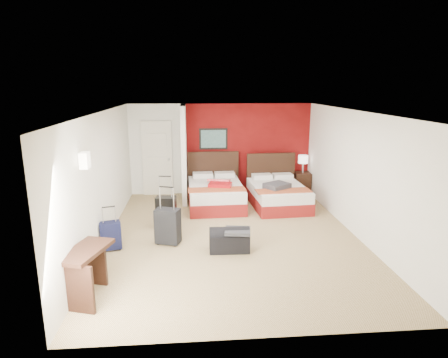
{
  "coord_description": "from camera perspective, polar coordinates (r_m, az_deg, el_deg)",
  "views": [
    {
      "loc": [
        -0.77,
        -7.24,
        3.0
      ],
      "look_at": [
        -0.1,
        0.8,
        1.0
      ],
      "focal_mm": 30.65,
      "sensor_mm": 36.0,
      "label": 1
    }
  ],
  "objects": [
    {
      "name": "suitcase_charcoal",
      "position": [
        7.46,
        -8.37,
        -7.15
      ],
      "size": [
        0.52,
        0.41,
        0.67
      ],
      "primitive_type": "cube",
      "rotation": [
        0.0,
        0.0,
        -0.32
      ],
      "color": "black",
      "rests_on": "ground"
    },
    {
      "name": "jacket_draped",
      "position": [
        7.04,
        2.06,
        -7.74
      ],
      "size": [
        0.51,
        0.45,
        0.06
      ],
      "primitive_type": "cube",
      "rotation": [
        0.0,
        0.0,
        -0.15
      ],
      "color": "#35353A",
      "rests_on": "duffel_bag"
    },
    {
      "name": "red_suitcase_open",
      "position": [
        9.5,
        -0.66,
        -0.6
      ],
      "size": [
        0.71,
        0.86,
        0.09
      ],
      "primitive_type": "cube",
      "rotation": [
        0.0,
        0.0,
        -0.23
      ],
      "color": "#AA0E15",
      "rests_on": "bed_left"
    },
    {
      "name": "table_lamp",
      "position": [
        10.84,
        11.69,
        2.2
      ],
      "size": [
        0.35,
        0.35,
        0.49
      ],
      "primitive_type": "cylinder",
      "rotation": [
        0.0,
        0.0,
        -0.38
      ],
      "color": "white",
      "rests_on": "nightstand"
    },
    {
      "name": "entry_door",
      "position": [
        10.67,
        -9.92,
        3.04
      ],
      "size": [
        0.82,
        0.06,
        2.05
      ],
      "primitive_type": "cube",
      "color": "silver",
      "rests_on": "ground"
    },
    {
      "name": "suitcase_navy",
      "position": [
        7.45,
        -16.55,
        -8.27
      ],
      "size": [
        0.42,
        0.32,
        0.51
      ],
      "primitive_type": "cube",
      "rotation": [
        0.0,
        0.0,
        0.29
      ],
      "color": "black",
      "rests_on": "ground"
    },
    {
      "name": "suitcase_black",
      "position": [
        8.37,
        -8.61,
        -4.94
      ],
      "size": [
        0.45,
        0.31,
        0.63
      ],
      "primitive_type": "cube",
      "rotation": [
        0.0,
        0.0,
        -0.12
      ],
      "color": "black",
      "rests_on": "ground"
    },
    {
      "name": "red_accent_panel",
      "position": [
        10.72,
        3.5,
        4.5
      ],
      "size": [
        3.5,
        0.04,
        2.5
      ],
      "primitive_type": "cube",
      "color": "maroon",
      "rests_on": "ground"
    },
    {
      "name": "bed_right",
      "position": [
        9.74,
        8.03,
        -2.49
      ],
      "size": [
        1.38,
        1.9,
        0.55
      ],
      "primitive_type": "cube",
      "rotation": [
        0.0,
        0.0,
        0.06
      ],
      "color": "white",
      "rests_on": "ground"
    },
    {
      "name": "partition_wall",
      "position": [
        10.01,
        -5.98,
        3.77
      ],
      "size": [
        0.12,
        1.2,
        2.5
      ],
      "primitive_type": "cube",
      "color": "silver",
      "rests_on": "ground"
    },
    {
      "name": "room_walls",
      "position": [
        8.86,
        -8.74,
        2.41
      ],
      "size": [
        5.02,
        6.52,
        2.5
      ],
      "color": "white",
      "rests_on": "ground"
    },
    {
      "name": "desk",
      "position": [
        5.95,
        -19.73,
        -13.12
      ],
      "size": [
        0.7,
        0.99,
        0.75
      ],
      "primitive_type": "cube",
      "rotation": [
        0.0,
        0.0,
        -0.3
      ],
      "color": "black",
      "rests_on": "ground"
    },
    {
      "name": "jacket_bundle",
      "position": [
        9.34,
        7.9,
        -1.02
      ],
      "size": [
        0.71,
        0.67,
        0.13
      ],
      "primitive_type": "cube",
      "rotation": [
        0.0,
        0.0,
        0.57
      ],
      "color": "#3E3E44",
      "rests_on": "bed_right"
    },
    {
      "name": "bed_left",
      "position": [
        9.68,
        -1.29,
        -2.37
      ],
      "size": [
        1.39,
        1.95,
        0.57
      ],
      "primitive_type": "cube",
      "rotation": [
        0.0,
        0.0,
        0.03
      ],
      "color": "white",
      "rests_on": "ground"
    },
    {
      "name": "nightstand",
      "position": [
        10.96,
        11.55,
        -0.6
      ],
      "size": [
        0.46,
        0.46,
        0.61
      ],
      "primitive_type": "cube",
      "rotation": [
        0.0,
        0.0,
        -0.06
      ],
      "color": "#311B10",
      "rests_on": "ground"
    },
    {
      "name": "duffel_bag",
      "position": [
        7.15,
        0.79,
        -9.25
      ],
      "size": [
        0.74,
        0.41,
        0.37
      ],
      "primitive_type": "cube",
      "rotation": [
        0.0,
        0.0,
        -0.02
      ],
      "color": "black",
      "rests_on": "ground"
    },
    {
      "name": "ground",
      "position": [
        7.87,
        1.25,
        -8.47
      ],
      "size": [
        6.5,
        6.5,
        0.0
      ],
      "primitive_type": "plane",
      "color": "tan",
      "rests_on": "ground"
    }
  ]
}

